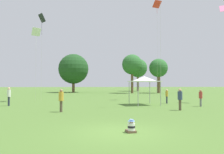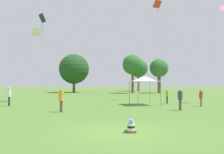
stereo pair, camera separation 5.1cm
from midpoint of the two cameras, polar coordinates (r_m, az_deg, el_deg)
The scene contains 15 objects.
ground_plane at distance 10.30m, azimuth 2.07°, elevation -14.17°, with size 300.00×300.00×0.00m, color #4C702D.
seated_toddler at distance 10.16m, azimuth 5.08°, elevation -12.89°, with size 0.47×0.55×0.61m.
person_standing_0 at distance 24.24m, azimuth -25.21°, elevation -4.20°, with size 0.36×0.36×1.86m.
person_standing_1 at distance 25.43m, azimuth 14.24°, elevation -4.52°, with size 0.42×0.42×1.62m.
person_standing_2 at distance 22.95m, azimuth 22.27°, elevation -4.73°, with size 0.44×0.44×1.64m.
person_standing_3 at distance 19.13m, azimuth 17.45°, elevation -5.12°, with size 0.55×0.55×1.81m.
person_standing_4 at distance 17.63m, azimuth -13.04°, elevation -5.46°, with size 0.39×0.39×1.80m.
canopy_tent at distance 23.28m, azimuth 8.54°, elevation -0.58°, with size 3.23×3.23×3.01m.
kite_0 at distance 30.50m, azimuth -19.06°, elevation 10.67°, with size 1.22×1.06×9.46m.
kite_3 at distance 29.54m, azimuth -17.72°, elevation 13.90°, with size 1.10×1.19×10.94m.
kite_4 at distance 32.54m, azimuth 11.81°, elevation 17.46°, with size 1.30×1.09×13.76m.
distant_tree_0 at distance 57.70m, azimuth -9.87°, elevation 2.08°, with size 7.76×7.76×10.00m.
distant_tree_1 at distance 67.32m, azimuth 6.93°, elevation 2.33°, with size 5.71×5.71×9.97m.
distant_tree_2 at distance 53.84m, azimuth 12.20°, elevation 2.23°, with size 4.46×4.46×8.31m.
distant_tree_3 at distance 52.28m, azimuth 5.43°, elevation 3.21°, with size 4.81×4.81×9.26m.
Camera 2 is at (-1.19, -9.99, 2.20)m, focal length 35.00 mm.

